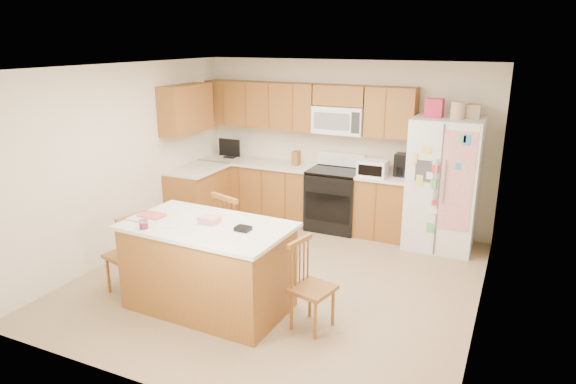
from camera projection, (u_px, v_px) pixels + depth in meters
The scene contains 9 objects.
ground at pixel (279, 279), 6.21m from camera, with size 4.50×4.50×0.00m, color olive.
room_shell at pixel (279, 163), 5.79m from camera, with size 4.60×4.60×2.52m.
cabinetry at pixel (272, 166), 7.90m from camera, with size 3.36×1.56×2.15m.
stove at pixel (335, 198), 7.76m from camera, with size 0.76×0.65×1.13m.
refrigerator at pixel (444, 183), 6.94m from camera, with size 0.90×0.79×2.04m.
island at pixel (208, 266), 5.44m from camera, with size 1.77×1.07×1.04m.
windsor_chair_left at pixel (128, 255), 5.78m from camera, with size 0.49×0.50×0.97m.
windsor_chair_back at pixel (236, 237), 6.16m from camera, with size 0.57×0.55×1.06m.
windsor_chair_right at pixel (311, 287), 5.07m from camera, with size 0.45×0.47×0.92m.
Camera 1 is at (2.46, -5.08, 2.80)m, focal length 32.00 mm.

